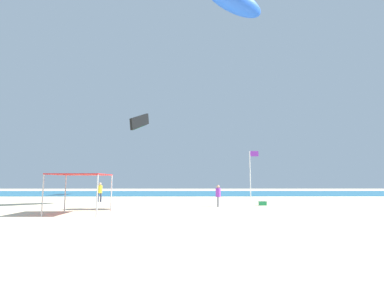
% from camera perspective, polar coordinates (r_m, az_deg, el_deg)
% --- Properties ---
extents(ground, '(110.00, 110.00, 0.10)m').
position_cam_1_polar(ground, '(17.36, 2.03, -13.39)').
color(ground, beige).
extents(ocean_strip, '(110.00, 19.72, 0.03)m').
position_cam_1_polar(ocean_strip, '(46.29, 0.47, -9.35)').
color(ocean_strip, '#1E6B93').
rests_on(ocean_strip, ground).
extents(canopy_tent, '(2.94, 2.96, 2.27)m').
position_cam_1_polar(canopy_tent, '(18.58, -20.48, -5.74)').
color(canopy_tent, '#B2B2B7').
rests_on(canopy_tent, ground).
extents(person_near_tent, '(0.37, 0.41, 1.57)m').
position_cam_1_polar(person_near_tent, '(22.08, 5.02, -9.48)').
color(person_near_tent, slate).
rests_on(person_near_tent, ground).
extents(person_leftmost, '(0.41, 0.42, 1.73)m').
position_cam_1_polar(person_leftmost, '(28.17, -17.20, -8.48)').
color(person_leftmost, '#33384C').
rests_on(person_leftmost, ground).
extents(banner_flag, '(0.61, 0.06, 3.82)m').
position_cam_1_polar(banner_flag, '(19.99, 11.23, -5.71)').
color(banner_flag, silver).
rests_on(banner_flag, ground).
extents(cooler_box, '(0.57, 0.37, 0.35)m').
position_cam_1_polar(cooler_box, '(23.96, 13.33, -10.92)').
color(cooler_box, '#1E8C4C').
rests_on(cooler_box, ground).
extents(kite_inflatable_blue, '(6.78, 6.01, 2.77)m').
position_cam_1_polar(kite_inflatable_blue, '(29.05, 8.12, 25.44)').
color(kite_inflatable_blue, blue).
extents(kite_parafoil_black, '(1.89, 5.09, 3.18)m').
position_cam_1_polar(kite_parafoil_black, '(42.19, -9.94, 4.22)').
color(kite_parafoil_black, black).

